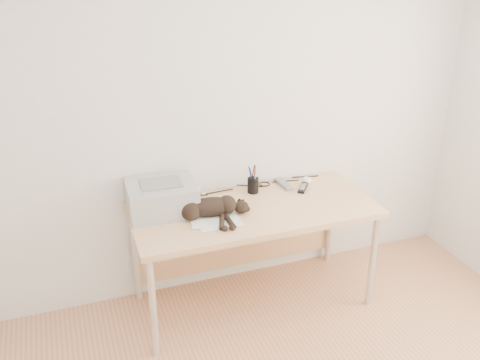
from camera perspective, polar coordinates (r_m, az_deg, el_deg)
name	(u,v)px	position (r m, az deg, el deg)	size (l,w,h in m)	color
wall_back	(235,110)	(3.59, -0.48, 7.49)	(3.50, 3.50, 0.00)	silver
desk	(249,220)	(3.62, 0.99, -4.28)	(1.60, 0.70, 0.74)	#DEB182
printer	(162,197)	(3.44, -8.36, -1.83)	(0.44, 0.38, 0.20)	#A3A3A7
papers	(216,221)	(3.33, -2.62, -4.37)	(0.32, 0.24, 0.01)	white
cat	(208,209)	(3.36, -3.49, -3.05)	(0.59, 0.31, 0.14)	black
mug	(193,192)	(3.61, -5.01, -1.25)	(0.10, 0.10, 0.09)	silver
pen_cup	(253,185)	(3.67, 1.40, -0.54)	(0.08, 0.08, 0.20)	black
remote_grey	(284,184)	(3.80, 4.70, -0.46)	(0.05, 0.20, 0.02)	gray
remote_black	(303,188)	(3.77, 6.73, -0.83)	(0.05, 0.16, 0.02)	black
mouse	(307,178)	(3.90, 7.18, 0.17)	(0.06, 0.11, 0.03)	white
cable_tangle	(238,188)	(3.74, -0.20, -0.87)	(1.36, 0.08, 0.01)	black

